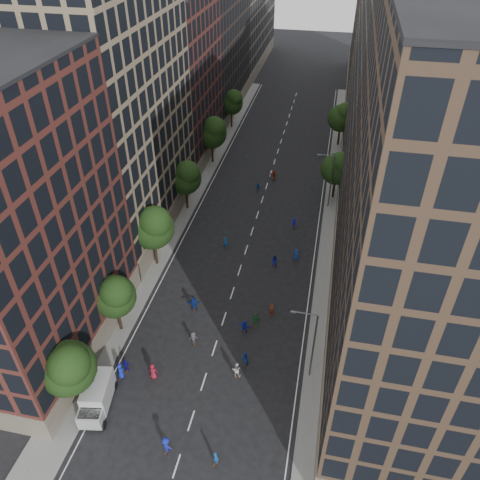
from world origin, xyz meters
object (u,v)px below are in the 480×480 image
at_px(skater_1, 216,458).
at_px(streetlamp_far, 330,178).
at_px(skater_0, 120,371).
at_px(skater_2, 245,358).
at_px(streetlamp_near, 312,342).
at_px(cargo_van, 96,397).

bearing_deg(skater_1, streetlamp_far, -77.61).
xyz_separation_m(skater_0, skater_1, (11.83, -6.81, -0.15)).
height_order(streetlamp_far, skater_0, streetlamp_far).
bearing_deg(skater_2, skater_1, 93.43).
bearing_deg(streetlamp_near, cargo_van, -158.29).
relative_size(streetlamp_near, skater_2, 5.47).
height_order(streetlamp_near, cargo_van, streetlamp_near).
xyz_separation_m(streetlamp_near, skater_2, (-6.65, 0.15, -4.34)).
xyz_separation_m(streetlamp_far, skater_0, (-18.87, -37.19, -4.20)).
bearing_deg(streetlamp_far, cargo_van, -115.73).
height_order(skater_1, skater_2, skater_2).
bearing_deg(skater_1, skater_0, -8.44).
bearing_deg(skater_2, skater_0, 24.98).
height_order(skater_0, skater_1, skater_0).
relative_size(cargo_van, skater_0, 2.94).
xyz_separation_m(cargo_van, skater_2, (13.03, 7.98, -0.67)).
relative_size(streetlamp_near, skater_1, 5.57).
distance_m(streetlamp_near, streetlamp_far, 33.00).
bearing_deg(cargo_van, skater_1, -23.87).
relative_size(skater_0, skater_1, 1.19).
relative_size(cargo_van, skater_2, 3.43).
height_order(streetlamp_far, cargo_van, streetlamp_far).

